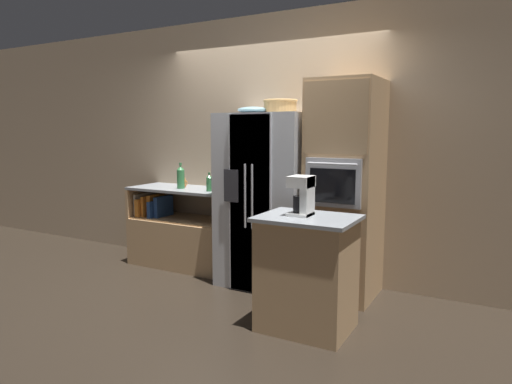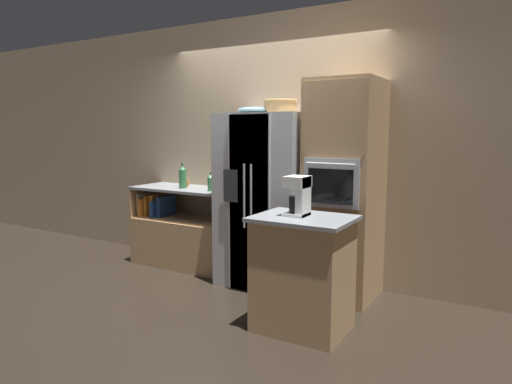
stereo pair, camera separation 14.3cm
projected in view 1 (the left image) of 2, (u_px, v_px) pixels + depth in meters
name	position (u px, v px, depth m)	size (l,w,h in m)	color
ground_plane	(251.00, 281.00, 4.79)	(20.00, 20.00, 0.00)	black
wall_back	(271.00, 146.00, 5.00)	(12.00, 0.06, 2.80)	tan
counter_left	(183.00, 236.00, 5.33)	(1.25, 0.58, 0.92)	tan
refrigerator	(267.00, 200.00, 4.64)	(0.89, 0.77, 1.74)	silver
wall_oven	(345.00, 190.00, 4.27)	(0.61, 0.72, 2.03)	tan
island_counter	(307.00, 273.00, 3.60)	(0.75, 0.59, 0.91)	tan
wicker_basket	(280.00, 106.00, 4.50)	(0.34, 0.34, 0.13)	tan
fruit_bowl	(253.00, 110.00, 4.52)	(0.30, 0.30, 0.07)	#668C99
bottle_tall	(209.00, 183.00, 4.94)	(0.07, 0.07, 0.20)	#33723F
bottle_short	(181.00, 177.00, 5.17)	(0.09, 0.09, 0.29)	#33723F
mug	(182.00, 183.00, 5.30)	(0.12, 0.08, 0.10)	orange
coffee_maker	(303.00, 194.00, 3.55)	(0.17, 0.20, 0.31)	white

